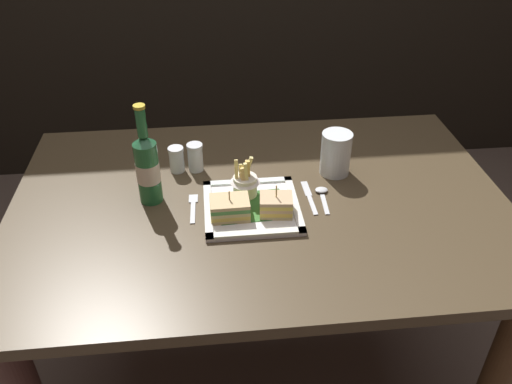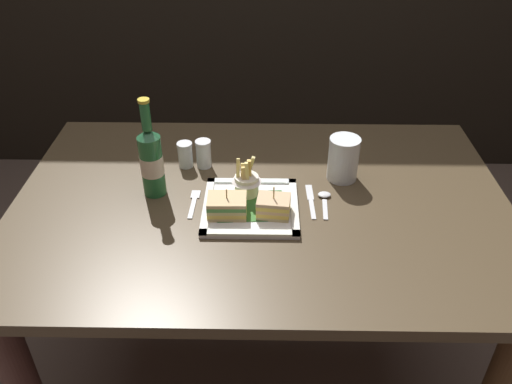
{
  "view_description": "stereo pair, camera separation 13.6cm",
  "coord_description": "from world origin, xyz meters",
  "px_view_note": "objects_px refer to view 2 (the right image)",
  "views": [
    {
      "loc": [
        -0.13,
        -1.14,
        1.59
      ],
      "look_at": [
        -0.01,
        -0.02,
        0.81
      ],
      "focal_mm": 36.69,
      "sensor_mm": 36.0,
      "label": 1
    },
    {
      "loc": [
        0.01,
        -1.14,
        1.59
      ],
      "look_at": [
        -0.01,
        -0.02,
        0.81
      ],
      "focal_mm": 36.69,
      "sensor_mm": 36.0,
      "label": 2
    }
  ],
  "objects_px": {
    "fork": "(194,202)",
    "salt_shaker": "(185,156)",
    "knife": "(311,200)",
    "spoon": "(325,198)",
    "pepper_shaker": "(204,155)",
    "beer_bottle": "(151,160)",
    "water_glass": "(343,161)",
    "dining_table": "(261,242)",
    "sandwich_half_left": "(227,206)",
    "fries_cup": "(246,181)",
    "square_plate": "(251,207)",
    "sandwich_half_right": "(273,206)"
  },
  "relations": [
    {
      "from": "fork",
      "to": "salt_shaker",
      "type": "distance_m",
      "value": 0.19
    },
    {
      "from": "fries_cup",
      "to": "fork",
      "type": "xyz_separation_m",
      "value": [
        -0.14,
        -0.03,
        -0.05
      ]
    },
    {
      "from": "knife",
      "to": "spoon",
      "type": "distance_m",
      "value": 0.04
    },
    {
      "from": "dining_table",
      "to": "fries_cup",
      "type": "bearing_deg",
      "value": 162.52
    },
    {
      "from": "knife",
      "to": "pepper_shaker",
      "type": "xyz_separation_m",
      "value": [
        -0.3,
        0.17,
        0.04
      ]
    },
    {
      "from": "fries_cup",
      "to": "pepper_shaker",
      "type": "height_order",
      "value": "fries_cup"
    },
    {
      "from": "sandwich_half_right",
      "to": "pepper_shaker",
      "type": "distance_m",
      "value": 0.32
    },
    {
      "from": "fork",
      "to": "fries_cup",
      "type": "bearing_deg",
      "value": 11.27
    },
    {
      "from": "beer_bottle",
      "to": "salt_shaker",
      "type": "distance_m",
      "value": 0.17
    },
    {
      "from": "sandwich_half_left",
      "to": "spoon",
      "type": "bearing_deg",
      "value": 17.52
    },
    {
      "from": "spoon",
      "to": "pepper_shaker",
      "type": "bearing_deg",
      "value": 154.03
    },
    {
      "from": "water_glass",
      "to": "pepper_shaker",
      "type": "height_order",
      "value": "water_glass"
    },
    {
      "from": "square_plate",
      "to": "fork",
      "type": "xyz_separation_m",
      "value": [
        -0.15,
        0.03,
        -0.01
      ]
    },
    {
      "from": "water_glass",
      "to": "salt_shaker",
      "type": "bearing_deg",
      "value": 172.96
    },
    {
      "from": "sandwich_half_left",
      "to": "water_glass",
      "type": "distance_m",
      "value": 0.37
    },
    {
      "from": "dining_table",
      "to": "water_glass",
      "type": "relative_size",
      "value": 10.57
    },
    {
      "from": "square_plate",
      "to": "fries_cup",
      "type": "distance_m",
      "value": 0.07
    },
    {
      "from": "knife",
      "to": "spoon",
      "type": "xyz_separation_m",
      "value": [
        0.04,
        0.0,
        0.0
      ]
    },
    {
      "from": "fork",
      "to": "salt_shaker",
      "type": "relative_size",
      "value": 1.66
    },
    {
      "from": "spoon",
      "to": "dining_table",
      "type": "bearing_deg",
      "value": -178.83
    },
    {
      "from": "beer_bottle",
      "to": "fork",
      "type": "relative_size",
      "value": 2.19
    },
    {
      "from": "spoon",
      "to": "pepper_shaker",
      "type": "height_order",
      "value": "pepper_shaker"
    },
    {
      "from": "salt_shaker",
      "to": "dining_table",
      "type": "bearing_deg",
      "value": -37.08
    },
    {
      "from": "fries_cup",
      "to": "beer_bottle",
      "type": "bearing_deg",
      "value": 176.14
    },
    {
      "from": "sandwich_half_left",
      "to": "beer_bottle",
      "type": "xyz_separation_m",
      "value": [
        -0.2,
        0.11,
        0.07
      ]
    },
    {
      "from": "sandwich_half_right",
      "to": "salt_shaker",
      "type": "distance_m",
      "value": 0.35
    },
    {
      "from": "knife",
      "to": "pepper_shaker",
      "type": "height_order",
      "value": "pepper_shaker"
    },
    {
      "from": "water_glass",
      "to": "pepper_shaker",
      "type": "relative_size",
      "value": 1.5
    },
    {
      "from": "beer_bottle",
      "to": "knife",
      "type": "relative_size",
      "value": 1.78
    },
    {
      "from": "beer_bottle",
      "to": "spoon",
      "type": "distance_m",
      "value": 0.47
    },
    {
      "from": "sandwich_half_left",
      "to": "fries_cup",
      "type": "bearing_deg",
      "value": 62.6
    },
    {
      "from": "square_plate",
      "to": "fork",
      "type": "distance_m",
      "value": 0.16
    },
    {
      "from": "fries_cup",
      "to": "beer_bottle",
      "type": "height_order",
      "value": "beer_bottle"
    },
    {
      "from": "sandwich_half_right",
      "to": "knife",
      "type": "distance_m",
      "value": 0.13
    },
    {
      "from": "sandwich_half_left",
      "to": "fork",
      "type": "relative_size",
      "value": 0.78
    },
    {
      "from": "square_plate",
      "to": "sandwich_half_right",
      "type": "bearing_deg",
      "value": -30.59
    },
    {
      "from": "beer_bottle",
      "to": "fries_cup",
      "type": "bearing_deg",
      "value": -3.86
    },
    {
      "from": "spoon",
      "to": "pepper_shaker",
      "type": "distance_m",
      "value": 0.38
    },
    {
      "from": "water_glass",
      "to": "salt_shaker",
      "type": "distance_m",
      "value": 0.46
    },
    {
      "from": "dining_table",
      "to": "sandwich_half_right",
      "type": "xyz_separation_m",
      "value": [
        0.03,
        -0.08,
        0.18
      ]
    },
    {
      "from": "fries_cup",
      "to": "pepper_shaker",
      "type": "relative_size",
      "value": 1.32
    },
    {
      "from": "dining_table",
      "to": "fork",
      "type": "height_order",
      "value": "fork"
    },
    {
      "from": "sandwich_half_left",
      "to": "square_plate",
      "type": "bearing_deg",
      "value": 30.59
    },
    {
      "from": "beer_bottle",
      "to": "spoon",
      "type": "bearing_deg",
      "value": -3.21
    },
    {
      "from": "sandwich_half_left",
      "to": "water_glass",
      "type": "bearing_deg",
      "value": 31.24
    },
    {
      "from": "sandwich_half_left",
      "to": "pepper_shaker",
      "type": "xyz_separation_m",
      "value": [
        -0.08,
        0.25,
        0.0
      ]
    },
    {
      "from": "water_glass",
      "to": "sandwich_half_right",
      "type": "bearing_deg",
      "value": -135.9
    },
    {
      "from": "sandwich_half_right",
      "to": "water_glass",
      "type": "bearing_deg",
      "value": 44.1
    },
    {
      "from": "dining_table",
      "to": "salt_shaker",
      "type": "bearing_deg",
      "value": 142.92
    },
    {
      "from": "square_plate",
      "to": "beer_bottle",
      "type": "bearing_deg",
      "value": 164.68
    }
  ]
}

